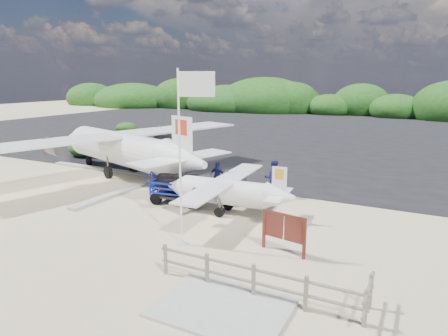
# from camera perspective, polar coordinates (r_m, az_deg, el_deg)

# --- Properties ---
(ground) EXTENTS (160.00, 160.00, 0.00)m
(ground) POSITION_cam_1_polar(r_m,az_deg,el_deg) (18.56, -6.93, -6.40)
(ground) COLOR beige
(asphalt_apron) EXTENTS (90.00, 50.00, 0.04)m
(asphalt_apron) POSITION_cam_1_polar(r_m,az_deg,el_deg) (45.96, 14.51, 4.78)
(asphalt_apron) COLOR #B2B2B2
(asphalt_apron) RESTS_ON ground
(lagoon) EXTENTS (9.00, 7.00, 0.40)m
(lagoon) POSITION_cam_1_polar(r_m,az_deg,el_deg) (25.49, -22.01, -1.95)
(lagoon) COLOR #B2B2B2
(lagoon) RESTS_ON ground
(walkway_pad) EXTENTS (3.50, 2.50, 0.10)m
(walkway_pad) POSITION_cam_1_polar(r_m,az_deg,el_deg) (11.32, -0.40, -19.65)
(walkway_pad) COLOR #B2B2B2
(walkway_pad) RESTS_ON ground
(vegetation_band) EXTENTS (124.00, 8.00, 4.40)m
(vegetation_band) POSITION_cam_1_polar(r_m,az_deg,el_deg) (70.43, 19.12, 7.14)
(vegetation_band) COLOR #B2B2B2
(vegetation_band) RESTS_ON ground
(fence) EXTENTS (6.40, 2.00, 1.10)m
(fence) POSITION_cam_1_polar(r_m,az_deg,el_deg) (11.91, 4.19, -17.90)
(fence) COLOR #B2B2B2
(fence) RESTS_ON ground
(baggage_cart) EXTENTS (2.94, 1.92, 1.38)m
(baggage_cart) POSITION_cam_1_polar(r_m,az_deg,el_deg) (19.94, -6.42, -5.03)
(baggage_cart) COLOR #0B18AF
(baggage_cart) RESTS_ON ground
(flagpole) EXTENTS (1.38, 0.95, 6.39)m
(flagpole) POSITION_cam_1_polar(r_m,az_deg,el_deg) (15.25, -6.02, -10.75)
(flagpole) COLOR white
(flagpole) RESTS_ON ground
(signboard) EXTENTS (1.82, 0.50, 1.50)m
(signboard) POSITION_cam_1_polar(r_m,az_deg,el_deg) (14.62, 8.41, -11.89)
(signboard) COLOR maroon
(signboard) RESTS_ON ground
(crew_a) EXTENTS (0.64, 0.50, 1.55)m
(crew_a) POSITION_cam_1_polar(r_m,az_deg,el_deg) (21.71, -9.90, -1.53)
(crew_a) COLOR #15154E
(crew_a) RESTS_ON ground
(crew_b) EXTENTS (1.11, 0.99, 1.92)m
(crew_b) POSITION_cam_1_polar(r_m,az_deg,el_deg) (20.90, 7.04, -1.48)
(crew_b) COLOR #15154E
(crew_b) RESTS_ON ground
(crew_c) EXTENTS (0.94, 0.42, 1.58)m
(crew_c) POSITION_cam_1_polar(r_m,az_deg,el_deg) (21.95, -0.92, -1.14)
(crew_c) COLOR #15154E
(crew_c) RESTS_ON ground
(aircraft_large) EXTENTS (22.30, 22.30, 5.31)m
(aircraft_large) POSITION_cam_1_polar(r_m,az_deg,el_deg) (39.18, 27.16, 2.45)
(aircraft_large) COLOR #B2B2B2
(aircraft_large) RESTS_ON ground
(aircraft_small) EXTENTS (6.78, 6.78, 2.30)m
(aircraft_small) POSITION_cam_1_polar(r_m,az_deg,el_deg) (52.83, -0.74, 6.18)
(aircraft_small) COLOR #B2B2B2
(aircraft_small) RESTS_ON ground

